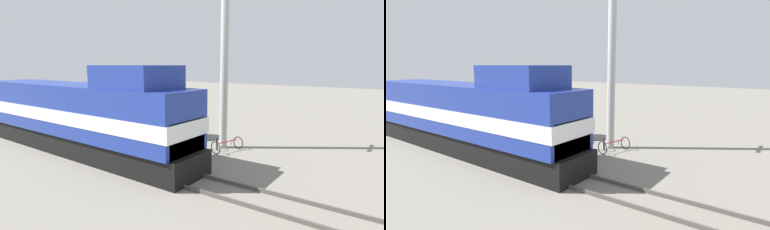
% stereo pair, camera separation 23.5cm
% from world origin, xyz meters
% --- Properties ---
extents(ground_plane, '(120.00, 120.00, 0.00)m').
position_xyz_m(ground_plane, '(0.00, 0.00, 0.00)').
color(ground_plane, slate).
extents(rail_near, '(0.08, 34.79, 0.15)m').
position_xyz_m(rail_near, '(-0.72, 0.00, 0.07)').
color(rail_near, '#4C4742').
rests_on(rail_near, ground_plane).
extents(rail_far, '(0.08, 34.79, 0.15)m').
position_xyz_m(rail_far, '(0.72, 0.00, 0.07)').
color(rail_far, '#4C4742').
rests_on(rail_far, ground_plane).
extents(locomotive, '(2.88, 16.09, 4.79)m').
position_xyz_m(locomotive, '(0.00, 4.32, 2.05)').
color(locomotive, black).
rests_on(locomotive, ground_plane).
extents(utility_pole, '(1.80, 0.45, 10.39)m').
position_xyz_m(utility_pole, '(5.35, -1.51, 5.24)').
color(utility_pole, '#B2B2AD').
rests_on(utility_pole, ground_plane).
extents(vendor_umbrella, '(1.88, 1.88, 2.25)m').
position_xyz_m(vendor_umbrella, '(5.99, 1.87, 2.03)').
color(vendor_umbrella, '#4C4C4C').
rests_on(vendor_umbrella, ground_plane).
extents(billboard_sign, '(1.91, 0.12, 3.34)m').
position_xyz_m(billboard_sign, '(4.51, 5.59, 2.51)').
color(billboard_sign, '#595959').
rests_on(billboard_sign, ground_plane).
extents(shrub_cluster, '(1.00, 1.00, 1.00)m').
position_xyz_m(shrub_cluster, '(6.24, 1.87, 0.50)').
color(shrub_cluster, '#236028').
rests_on(shrub_cluster, ground_plane).
extents(person_bystander, '(0.34, 0.34, 1.74)m').
position_xyz_m(person_bystander, '(3.12, -0.10, 0.95)').
color(person_bystander, '#2D3347').
rests_on(person_bystander, ground_plane).
extents(bicycle, '(1.68, 1.91, 0.70)m').
position_xyz_m(bicycle, '(4.15, -0.77, 0.36)').
color(bicycle, black).
rests_on(bicycle, ground_plane).
extents(bicycle_spare, '(1.94, 1.20, 0.73)m').
position_xyz_m(bicycle_spare, '(4.75, -2.13, 0.37)').
color(bicycle_spare, black).
rests_on(bicycle_spare, ground_plane).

